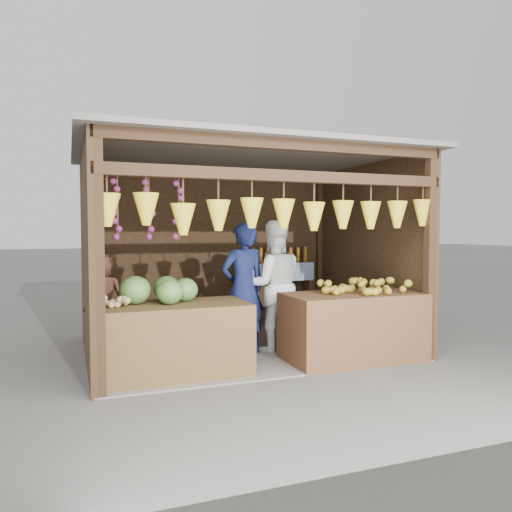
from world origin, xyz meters
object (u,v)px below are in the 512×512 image
Objects in this scene: man_standing at (243,289)px; counter_right at (353,327)px; counter_left at (174,340)px; vendor_seated at (103,296)px; woman_standing at (273,286)px.

counter_right is at bearing 138.11° from man_standing.
counter_left is 1.29m from man_standing.
man_standing reaches higher than counter_right.
counter_left is at bearing 130.28° from vendor_seated.
counter_left is 1.58× the size of vendor_seated.
woman_standing reaches higher than counter_right.
vendor_seated is (-2.17, 0.36, -0.08)m from woman_standing.
counter_left is at bearing 33.07° from woman_standing.
counter_left is 2.22m from counter_right.
counter_left is 1.32m from vendor_seated.
counter_right reaches higher than counter_left.
counter_left is at bearing 21.16° from man_standing.
woman_standing is 1.68× the size of vendor_seated.
counter_left is 0.96× the size of counter_right.
woman_standing is at bearing 131.57° from counter_right.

